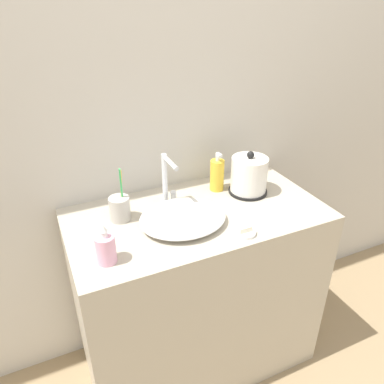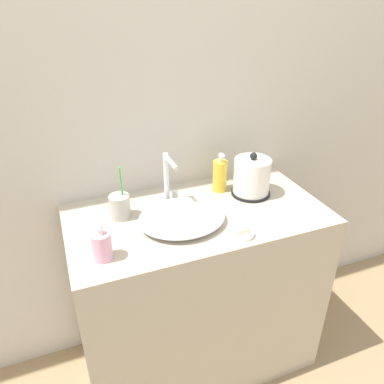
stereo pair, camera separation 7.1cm
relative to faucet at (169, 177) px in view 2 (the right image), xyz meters
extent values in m
cube|color=beige|center=(0.08, 0.17, 0.36)|extent=(6.00, 0.04, 2.60)
cube|color=#B7AD99|center=(0.08, -0.12, -0.53)|extent=(1.02, 0.53, 0.83)
ellipsoid|color=white|center=(0.00, -0.16, -0.09)|extent=(0.33, 0.28, 0.05)
cylinder|color=silver|center=(0.00, 0.02, -0.01)|extent=(0.02, 0.02, 0.21)
cylinder|color=silver|center=(0.00, -0.05, 0.09)|extent=(0.02, 0.13, 0.02)
cylinder|color=silver|center=(0.03, 0.02, -0.10)|extent=(0.02, 0.02, 0.04)
cylinder|color=black|center=(0.35, -0.06, -0.11)|extent=(0.17, 0.17, 0.01)
cylinder|color=white|center=(0.35, -0.06, -0.04)|extent=(0.15, 0.15, 0.16)
sphere|color=black|center=(0.35, -0.06, 0.06)|extent=(0.03, 0.03, 0.03)
cylinder|color=#B7B2A8|center=(-0.21, -0.04, -0.07)|extent=(0.08, 0.08, 0.09)
cylinder|color=green|center=(-0.20, -0.04, 0.01)|extent=(0.01, 0.04, 0.18)
cylinder|color=yellow|center=(-0.20, -0.04, 0.01)|extent=(0.01, 0.04, 0.17)
cylinder|color=gold|center=(0.24, 0.02, -0.05)|extent=(0.06, 0.06, 0.14)
cylinder|color=white|center=(0.24, 0.02, 0.03)|extent=(0.02, 0.02, 0.02)
cube|color=white|center=(0.24, 0.01, 0.05)|extent=(0.02, 0.03, 0.01)
cylinder|color=#EAA8C6|center=(-0.32, -0.27, -0.07)|extent=(0.06, 0.06, 0.10)
cylinder|color=white|center=(-0.32, -0.27, -0.01)|extent=(0.02, 0.02, 0.02)
cone|color=white|center=(-0.32, -0.27, 0.01)|extent=(0.03, 0.03, 0.02)
cylinder|color=white|center=(0.17, -0.31, -0.11)|extent=(0.09, 0.09, 0.01)
cube|color=#EFE5C6|center=(0.17, -0.31, -0.10)|extent=(0.05, 0.03, 0.02)
camera|label=1|loc=(-0.47, -1.25, 0.66)|focal=35.00mm
camera|label=2|loc=(-0.40, -1.28, 0.66)|focal=35.00mm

